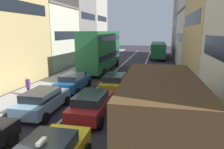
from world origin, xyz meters
TOP-DOWN VIEW (x-y plane):
  - sidewalk_left at (-6.70, 20.00)m, footprint 2.60×64.00m
  - lane_stripe_left at (-1.70, 20.00)m, footprint 0.16×60.00m
  - lane_stripe_right at (1.70, 20.00)m, footprint 0.16×60.00m
  - building_row_left at (-12.00, 22.15)m, footprint 7.20×43.90m
  - building_row_right at (9.90, 23.27)m, footprint 7.20×43.90m
  - removalist_box_truck at (3.70, 3.87)m, footprint 2.88×7.77m
  - sedan_centre_lane_second at (-0.14, 7.22)m, footprint 2.09×4.32m
  - wagon_left_lane_second at (-3.33, 7.10)m, footprint 2.17×4.36m
  - hatchback_centre_lane_third at (0.09, 12.68)m, footprint 2.11×4.32m
  - sedan_left_lane_third at (-3.46, 12.11)m, footprint 2.14×4.34m
  - sedan_right_lane_behind_truck at (3.34, 11.06)m, footprint 2.29×4.41m
  - bus_mid_queue_primary at (-3.51, 21.05)m, footprint 2.93×10.54m
  - bus_far_queue_secondary at (3.57, 35.59)m, footprint 2.86×10.52m
  - pedestrian_mid_sidewalk at (-6.05, 9.48)m, footprint 0.46×0.35m

SIDE VIEW (x-z plane):
  - lane_stripe_left at x=-1.70m, z-range 0.00..0.01m
  - lane_stripe_right at x=1.70m, z-range 0.00..0.01m
  - sidewalk_left at x=-6.70m, z-range 0.00..0.14m
  - sedan_centre_lane_second at x=-0.14m, z-range 0.05..1.54m
  - wagon_left_lane_second at x=-3.33m, z-range 0.05..1.54m
  - hatchback_centre_lane_third at x=0.09m, z-range 0.05..1.54m
  - sedan_left_lane_third at x=-3.46m, z-range 0.05..1.54m
  - sedan_right_lane_behind_truck at x=3.34m, z-range 0.05..1.54m
  - pedestrian_mid_sidewalk at x=-6.05m, z-range 0.12..1.78m
  - bus_far_queue_secondary at x=3.57m, z-range 0.31..3.21m
  - removalist_box_truck at x=3.70m, z-range 0.18..3.76m
  - bus_mid_queue_primary at x=-3.51m, z-range 0.30..5.36m
  - building_row_right at x=9.90m, z-range -0.98..11.33m
  - building_row_left at x=-12.00m, z-range -0.52..13.76m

